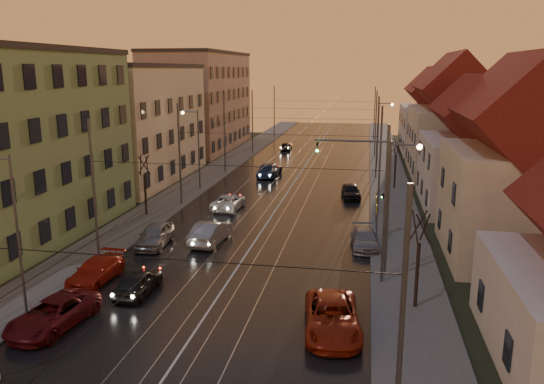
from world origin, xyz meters
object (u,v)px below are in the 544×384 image
Objects in this scene: traffic_light_mast at (373,174)px; parked_right_2 at (351,191)px; driving_car_1 at (211,232)px; driving_car_4 at (286,146)px; street_lamp_2 at (196,142)px; driving_car_0 at (138,282)px; driving_car_2 at (228,202)px; street_lamp_1 at (394,196)px; parked_left_1 at (53,314)px; parked_left_2 at (96,271)px; street_lamp_0 at (10,219)px; parked_right_0 at (332,317)px; parked_right_1 at (365,239)px; street_lamp_3 at (381,128)px; parked_left_3 at (155,235)px; driving_car_3 at (269,170)px.

parked_right_2 is (-1.79, 11.27, -3.92)m from traffic_light_mast.
driving_car_1 reaches higher than driving_car_4.
street_lamp_2 is 25.47m from driving_car_0.
traffic_light_mast is 12.19m from driving_car_1.
driving_car_2 is at bearing -157.93° from parked_right_2.
parked_right_2 reaches higher than driving_car_2.
driving_car_0 is at bearing -160.88° from street_lamp_1.
driving_car_0 is at bearing 70.01° from parked_left_1.
traffic_light_mast is 19.67m from parked_left_2.
street_lamp_0 is 15.90m from parked_right_0.
parked_right_1 is at bearing -97.80° from traffic_light_mast.
street_lamp_0 is 22.31m from driving_car_2.
parked_right_0 is at bearing -12.97° from parked_left_2.
street_lamp_2 is (-18.21, 20.00, 0.00)m from street_lamp_1.
street_lamp_3 reaches higher than parked_left_1.
parked_left_2 is (1.66, 4.47, -4.24)m from street_lamp_0.
driving_car_4 is at bearing 83.34° from parked_left_3.
street_lamp_3 is at bearing 41.31° from street_lamp_2.
driving_car_1 is 9.14m from driving_car_2.
parked_left_1 is at bearing -94.12° from parked_left_3.
driving_car_2 reaches higher than parked_left_2.
driving_car_3 is (5.90, 35.95, -4.11)m from street_lamp_0.
driving_car_3 is at bearing -146.82° from street_lamp_3.
parked_left_1 is 1.24× the size of parked_right_2.
driving_car_2 is 1.28× the size of driving_car_4.
parked_left_2 reaches higher than driving_car_4.
street_lamp_0 is 1.70× the size of driving_car_2.
traffic_light_mast is 13.79m from driving_car_2.
parked_right_2 is at bearing -113.57° from driving_car_0.
parked_right_0 is (-2.88, -43.19, -4.14)m from street_lamp_3.
driving_car_1 is at bearing 92.30° from driving_car_3.
traffic_light_mast is at bearing -35.07° from street_lamp_2.
parked_left_1 reaches higher than parked_right_1.
street_lamp_1 is 1.70× the size of driving_car_2.
driving_car_0 is at bearing 35.14° from street_lamp_0.
street_lamp_2 reaches higher than driving_car_4.
street_lamp_2 is 1.11× the size of traffic_light_mast.
driving_car_0 is 0.72× the size of parked_right_0.
parked_left_2 is (-3.34, -16.86, -0.01)m from driving_car_2.
parked_left_2 is at bearing 158.29° from parked_right_0.
street_lamp_0 is 1.00× the size of street_lamp_1.
driving_car_4 is 0.69× the size of parked_right_0.
street_lamp_3 is at bearing 60.87° from parked_left_3.
street_lamp_3 is 43.48m from parked_right_0.
driving_car_1 is 0.89× the size of parked_right_0.
street_lamp_2 is 1.49× the size of parked_right_0.
street_lamp_3 is (18.21, 16.00, 0.00)m from street_lamp_2.
street_lamp_3 is 18.26m from driving_car_4.
street_lamp_1 is at bearing -89.34° from parked_right_2.
street_lamp_3 is at bearing -108.07° from driving_car_0.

